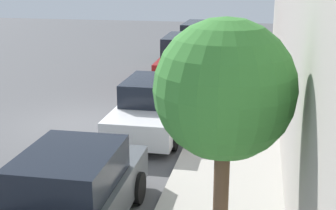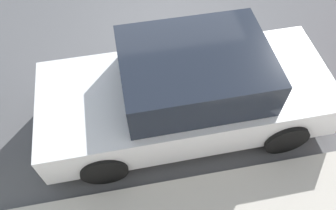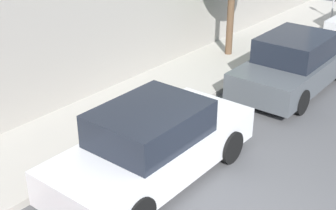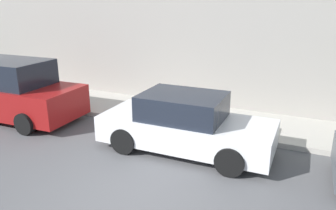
{
  "view_description": "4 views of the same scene",
  "coord_description": "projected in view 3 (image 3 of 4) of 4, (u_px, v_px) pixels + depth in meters",
  "views": [
    {
      "loc": [
        5.34,
        -12.78,
        4.54
      ],
      "look_at": [
        2.91,
        -0.75,
        1.0
      ],
      "focal_mm": 50.0,
      "sensor_mm": 36.0,
      "label": 1
    },
    {
      "loc": [
        5.34,
        -0.97,
        4.76
      ],
      "look_at": [
        2.73,
        -0.48,
        1.0
      ],
      "focal_mm": 35.0,
      "sensor_mm": 36.0,
      "label": 2
    },
    {
      "loc": [
        -2.72,
        5.67,
        5.28
      ],
      "look_at": [
        2.87,
        -1.19,
        1.0
      ],
      "focal_mm": 50.0,
      "sensor_mm": 36.0,
      "label": 3
    },
    {
      "loc": [
        -5.12,
        -2.99,
        3.81
      ],
      "look_at": [
        2.9,
        0.64,
        1.0
      ],
      "focal_mm": 35.0,
      "sensor_mm": 36.0,
      "label": 4
    }
  ],
  "objects": [
    {
      "name": "parked_sedan_second",
      "position": [
        295.0,
        64.0,
        12.81
      ],
      "size": [
        1.92,
        4.53,
        1.54
      ],
      "color": "#4C5156",
      "rests_on": "ground_plane"
    },
    {
      "name": "sidewalk",
      "position": [
        70.0,
        137.0,
        10.45
      ],
      "size": [
        2.44,
        32.0,
        0.15
      ],
      "color": "#B2ADA3",
      "rests_on": "ground_plane"
    },
    {
      "name": "parked_sedan_third",
      "position": [
        153.0,
        145.0,
        8.89
      ],
      "size": [
        1.92,
        4.51,
        1.54
      ],
      "color": "silver",
      "rests_on": "ground_plane"
    }
  ]
}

